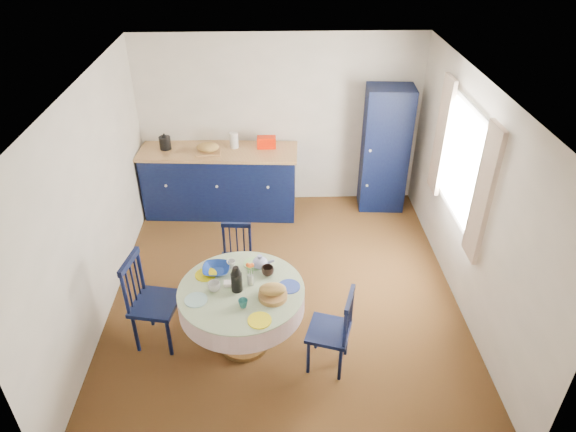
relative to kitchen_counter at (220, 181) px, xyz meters
name	(u,v)px	position (x,y,z in m)	size (l,w,h in m)	color
floor	(285,293)	(0.87, -1.90, -0.50)	(4.50, 4.50, 0.00)	black
ceiling	(284,88)	(0.87, -1.90, 2.00)	(4.50, 4.50, 0.00)	white
wall_back	(280,122)	(0.87, 0.35, 0.75)	(4.00, 0.02, 2.50)	beige
wall_left	(93,207)	(-1.13, -1.90, 0.75)	(0.02, 4.50, 2.50)	beige
wall_right	(471,200)	(2.87, -1.90, 0.75)	(0.02, 4.50, 2.50)	beige
window	(463,165)	(2.83, -1.60, 1.02)	(0.10, 1.74, 1.45)	white
kitchen_counter	(220,181)	(0.00, 0.00, 0.00)	(2.25, 0.82, 1.22)	black
pantry_cabinet	(385,150)	(2.37, 0.09, 0.41)	(0.67, 0.50, 1.83)	black
dining_table	(243,298)	(0.44, -2.69, 0.13)	(1.25, 1.25, 1.03)	brown
chair_left	(151,301)	(-0.50, -2.58, 0.02)	(0.53, 0.54, 1.04)	black
chair_far	(236,259)	(0.32, -1.77, -0.08)	(0.40, 0.39, 0.84)	black
chair_right	(333,330)	(1.31, -2.98, -0.04)	(0.50, 0.51, 0.93)	black
mug_a	(214,287)	(0.17, -2.70, 0.30)	(0.12, 0.12, 0.10)	silver
mug_b	(243,303)	(0.46, -2.94, 0.29)	(0.09, 0.09, 0.09)	#256766
mug_c	(268,271)	(0.69, -2.47, 0.30)	(0.13, 0.13, 0.10)	black
mug_d	(231,264)	(0.31, -2.34, 0.29)	(0.09, 0.09, 0.09)	silver
cobalt_bowl	(216,270)	(0.17, -2.42, 0.28)	(0.28, 0.28, 0.07)	navy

